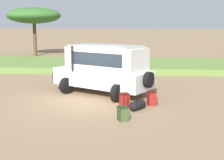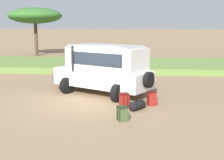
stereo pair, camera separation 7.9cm
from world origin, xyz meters
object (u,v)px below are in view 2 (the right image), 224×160
(safari_vehicle, at_px, (104,68))
(backpack_beside_front_wheel, at_px, (123,114))
(backpack_cluster_center, at_px, (152,99))
(duffel_bag_low_black_case, at_px, (137,105))
(acacia_tree_far_left, at_px, (35,16))
(backpack_near_rear_wheel, at_px, (124,101))

(safari_vehicle, distance_m, backpack_beside_front_wheel, 4.52)
(backpack_cluster_center, relative_size, duffel_bag_low_black_case, 0.72)
(backpack_beside_front_wheel, height_order, acacia_tree_far_left, acacia_tree_far_left)
(backpack_cluster_center, bearing_deg, acacia_tree_far_left, 120.25)
(backpack_near_rear_wheel, bearing_deg, backpack_beside_front_wheel, -89.81)
(safari_vehicle, xyz_separation_m, acacia_tree_far_left, (-9.06, 17.35, 2.90))
(duffel_bag_low_black_case, distance_m, acacia_tree_far_left, 23.14)
(backpack_near_rear_wheel, bearing_deg, safari_vehicle, 113.18)
(backpack_beside_front_wheel, distance_m, backpack_cluster_center, 2.49)
(safari_vehicle, bearing_deg, acacia_tree_far_left, 117.56)
(backpack_cluster_center, xyz_separation_m, backpack_near_rear_wheel, (-1.16, -0.52, 0.01))
(backpack_cluster_center, height_order, backpack_near_rear_wheel, backpack_near_rear_wheel)
(backpack_beside_front_wheel, distance_m, backpack_near_rear_wheel, 1.69)
(safari_vehicle, xyz_separation_m, backpack_near_rear_wheel, (1.10, -2.57, -0.98))
(safari_vehicle, bearing_deg, duffel_bag_low_black_case, -59.18)
(safari_vehicle, height_order, acacia_tree_far_left, acacia_tree_far_left)
(backpack_near_rear_wheel, relative_size, duffel_bag_low_black_case, 0.75)
(backpack_beside_front_wheel, bearing_deg, acacia_tree_far_left, 115.18)
(backpack_near_rear_wheel, distance_m, duffel_bag_low_black_case, 0.60)
(safari_vehicle, height_order, duffel_bag_low_black_case, safari_vehicle)
(acacia_tree_far_left, bearing_deg, backpack_cluster_center, -59.75)
(backpack_near_rear_wheel, height_order, duffel_bag_low_black_case, backpack_near_rear_wheel)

